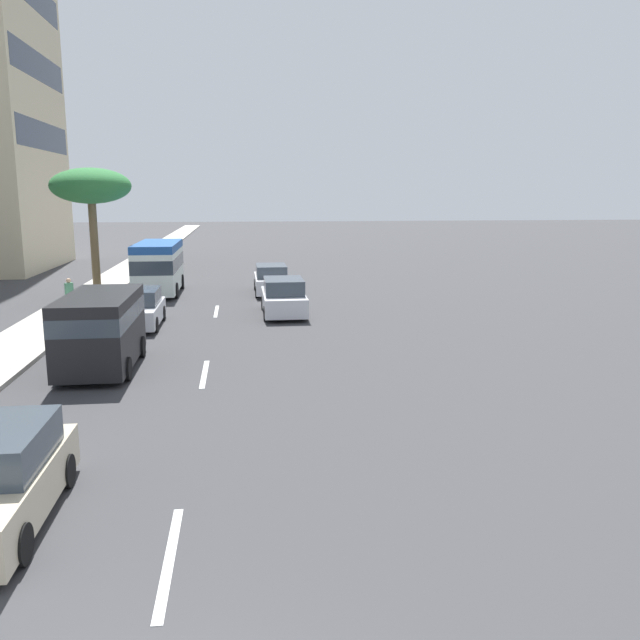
{
  "coord_description": "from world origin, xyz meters",
  "views": [
    {
      "loc": [
        -4.96,
        -1.18,
        5.49
      ],
      "look_at": [
        16.88,
        -3.85,
        1.26
      ],
      "focal_mm": 36.77,
      "sensor_mm": 36.0,
      "label": 1
    }
  ],
  "objects": [
    {
      "name": "van_sixth",
      "position": [
        15.99,
        3.24,
        1.38
      ],
      "size": [
        4.89,
        2.18,
        2.41
      ],
      "rotation": [
        0.0,
        0.0,
        3.14
      ],
      "color": "black",
      "rests_on": "ground_plane"
    },
    {
      "name": "sidewalk_right",
      "position": [
        31.5,
        6.94,
        0.07
      ],
      "size": [
        162.0,
        2.61,
        0.15
      ],
      "primitive_type": "cube",
      "color": "#B2ADA3",
      "rests_on": "ground_plane"
    },
    {
      "name": "car_lead",
      "position": [
        24.89,
        -3.13,
        0.8
      ],
      "size": [
        4.64,
        1.96,
        1.7
      ],
      "color": "silver",
      "rests_on": "ground_plane"
    },
    {
      "name": "lane_stripe_mid",
      "position": [
        14.98,
        0.0,
        0.01
      ],
      "size": [
        3.2,
        0.16,
        0.01
      ],
      "primitive_type": "cube",
      "color": "silver",
      "rests_on": "ground_plane"
    },
    {
      "name": "car_second",
      "position": [
        22.9,
        3.14,
        0.75
      ],
      "size": [
        4.27,
        1.91,
        1.57
      ],
      "rotation": [
        0.0,
        0.0,
        3.14
      ],
      "color": "silver",
      "rests_on": "ground_plane"
    },
    {
      "name": "car_third",
      "position": [
        31.52,
        -2.88,
        0.77
      ],
      "size": [
        4.65,
        1.86,
        1.63
      ],
      "color": "silver",
      "rests_on": "ground_plane"
    },
    {
      "name": "lane_stripe_near",
      "position": [
        4.39,
        0.0,
        0.01
      ],
      "size": [
        3.2,
        0.16,
        0.01
      ],
      "primitive_type": "cube",
      "color": "silver",
      "rests_on": "ground_plane"
    },
    {
      "name": "minibus_fourth",
      "position": [
        32.3,
        3.35,
        1.57
      ],
      "size": [
        6.38,
        2.35,
        2.86
      ],
      "rotation": [
        0.0,
        0.0,
        3.14
      ],
      "color": "silver",
      "rests_on": "ground_plane"
    },
    {
      "name": "ground_plane",
      "position": [
        31.5,
        0.0,
        0.0
      ],
      "size": [
        198.0,
        198.0,
        0.0
      ],
      "primitive_type": "plane",
      "color": "#38383A"
    },
    {
      "name": "palm_tree",
      "position": [
        31.55,
        6.58,
        5.84
      ],
      "size": [
        4.18,
        4.18,
        6.72
      ],
      "color": "brown",
      "rests_on": "sidewalk_right"
    },
    {
      "name": "lane_stripe_far",
      "position": [
        26.1,
        0.0,
        0.01
      ],
      "size": [
        3.2,
        0.16,
        0.01
      ],
      "primitive_type": "cube",
      "color": "silver",
      "rests_on": "ground_plane"
    },
    {
      "name": "pedestrian_near_lamp",
      "position": [
        25.43,
        6.51,
        1.04
      ],
      "size": [
        0.38,
        0.39,
        1.63
      ],
      "rotation": [
        0.0,
        0.0,
        2.3
      ],
      "color": "beige",
      "rests_on": "sidewalk_right"
    }
  ]
}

